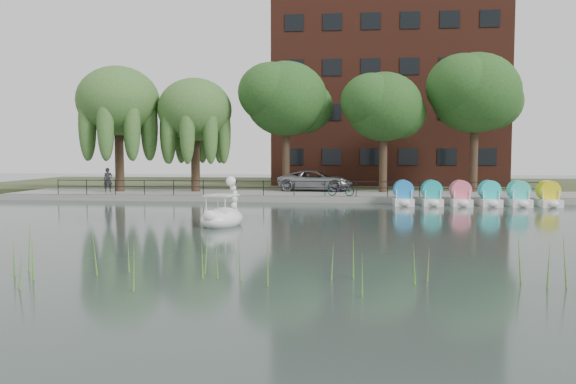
# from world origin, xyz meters

# --- Properties ---
(ground_plane) EXTENTS (120.00, 120.00, 0.00)m
(ground_plane) POSITION_xyz_m (0.00, 0.00, 0.00)
(ground_plane) COLOR #3E4D49
(promenade) EXTENTS (40.00, 6.00, 0.40)m
(promenade) POSITION_xyz_m (0.00, 16.00, 0.20)
(promenade) COLOR gray
(promenade) RESTS_ON ground_plane
(kerb) EXTENTS (40.00, 0.25, 0.40)m
(kerb) POSITION_xyz_m (0.00, 13.05, 0.20)
(kerb) COLOR gray
(kerb) RESTS_ON ground_plane
(land_strip) EXTENTS (60.00, 22.00, 0.36)m
(land_strip) POSITION_xyz_m (0.00, 30.00, 0.18)
(land_strip) COLOR #47512D
(land_strip) RESTS_ON ground_plane
(railing) EXTENTS (32.00, 0.05, 1.00)m
(railing) POSITION_xyz_m (0.00, 13.25, 1.15)
(railing) COLOR black
(railing) RESTS_ON promenade
(apartment_building) EXTENTS (20.00, 10.07, 18.00)m
(apartment_building) POSITION_xyz_m (7.00, 29.97, 9.36)
(apartment_building) COLOR #4C1E16
(apartment_building) RESTS_ON land_strip
(willow_left) EXTENTS (5.88, 5.88, 9.01)m
(willow_left) POSITION_xyz_m (-13.00, 16.50, 6.87)
(willow_left) COLOR #473323
(willow_left) RESTS_ON promenade
(willow_mid) EXTENTS (5.32, 5.32, 8.15)m
(willow_mid) POSITION_xyz_m (-7.50, 17.00, 6.25)
(willow_mid) COLOR #473323
(willow_mid) RESTS_ON promenade
(broadleaf_center) EXTENTS (6.00, 6.00, 9.25)m
(broadleaf_center) POSITION_xyz_m (-1.00, 18.00, 7.06)
(broadleaf_center) COLOR #473323
(broadleaf_center) RESTS_ON promenade
(broadleaf_right) EXTENTS (5.40, 5.40, 8.32)m
(broadleaf_right) POSITION_xyz_m (6.00, 17.50, 6.39)
(broadleaf_right) COLOR #473323
(broadleaf_right) RESTS_ON promenade
(broadleaf_far) EXTENTS (6.30, 6.30, 9.71)m
(broadleaf_far) POSITION_xyz_m (12.50, 18.50, 7.40)
(broadleaf_far) COLOR #473323
(broadleaf_far) RESTS_ON promenade
(minivan) EXTENTS (3.36, 6.45, 1.74)m
(minivan) POSITION_xyz_m (1.14, 18.22, 1.27)
(minivan) COLOR gray
(minivan) RESTS_ON promenade
(bicycle) EXTENTS (0.89, 1.80, 1.00)m
(bicycle) POSITION_xyz_m (3.02, 13.59, 0.90)
(bicycle) COLOR gray
(bicycle) RESTS_ON promenade
(pedestrian) EXTENTS (0.86, 0.76, 1.98)m
(pedestrian) POSITION_xyz_m (-13.47, 15.51, 1.39)
(pedestrian) COLOR black
(pedestrian) RESTS_ON promenade
(swan_boat) EXTENTS (2.25, 2.87, 2.14)m
(swan_boat) POSITION_xyz_m (-2.13, 1.27, 0.47)
(swan_boat) COLOR white
(swan_boat) RESTS_ON ground_plane
(pedal_boat_row) EXTENTS (9.65, 1.70, 1.40)m
(pedal_boat_row) POSITION_xyz_m (11.07, 11.70, 0.61)
(pedal_boat_row) COLOR white
(pedal_boat_row) RESTS_ON ground_plane
(reed_bank) EXTENTS (24.00, 2.40, 1.20)m
(reed_bank) POSITION_xyz_m (2.00, -9.50, 0.60)
(reed_bank) COLOR #669938
(reed_bank) RESTS_ON ground_plane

